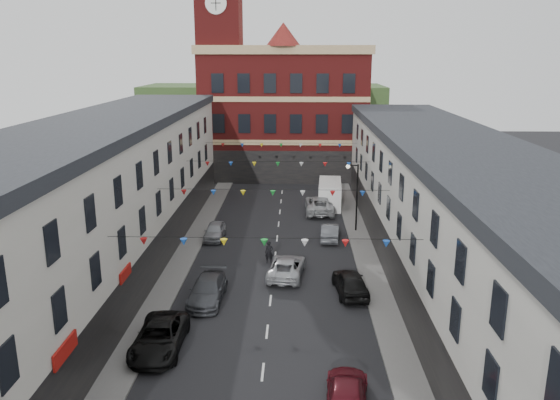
# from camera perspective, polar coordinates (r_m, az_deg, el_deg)

# --- Properties ---
(ground) EXTENTS (160.00, 160.00, 0.00)m
(ground) POSITION_cam_1_polar(r_m,az_deg,el_deg) (34.83, -1.01, -10.46)
(ground) COLOR black
(ground) RESTS_ON ground
(pavement_left) EXTENTS (1.80, 64.00, 0.15)m
(pavement_left) POSITION_cam_1_polar(r_m,az_deg,el_deg) (37.54, -11.56, -8.71)
(pavement_left) COLOR #605E5B
(pavement_left) RESTS_ON ground
(pavement_right) EXTENTS (1.80, 64.00, 0.15)m
(pavement_right) POSITION_cam_1_polar(r_m,az_deg,el_deg) (36.97, 10.02, -9.01)
(pavement_right) COLOR #605E5B
(pavement_right) RESTS_ON ground
(terrace_left) EXTENTS (8.40, 56.00, 10.70)m
(terrace_left) POSITION_cam_1_polar(r_m,az_deg,el_deg) (36.34, -19.87, -1.27)
(terrace_left) COLOR beige
(terrace_left) RESTS_ON ground
(terrace_right) EXTENTS (8.40, 56.00, 9.70)m
(terrace_right) POSITION_cam_1_polar(r_m,az_deg,el_deg) (35.47, 18.43, -2.37)
(terrace_right) COLOR silver
(terrace_right) RESTS_ON ground
(civic_building) EXTENTS (20.60, 13.30, 18.50)m
(civic_building) POSITION_cam_1_polar(r_m,az_deg,el_deg) (69.73, 0.43, 9.33)
(civic_building) COLOR maroon
(civic_building) RESTS_ON ground
(clock_tower) EXTENTS (5.60, 5.60, 30.00)m
(clock_tower) POSITION_cam_1_polar(r_m,az_deg,el_deg) (67.04, -6.26, 14.84)
(clock_tower) COLOR maroon
(clock_tower) RESTS_ON ground
(distant_hill) EXTENTS (40.00, 14.00, 10.00)m
(distant_hill) POSITION_cam_1_polar(r_m,az_deg,el_deg) (94.12, -1.70, 8.86)
(distant_hill) COLOR #335326
(distant_hill) RESTS_ON ground
(street_lamp) EXTENTS (1.10, 0.36, 6.00)m
(street_lamp) POSITION_cam_1_polar(r_m,az_deg,el_deg) (47.02, 7.78, 1.22)
(street_lamp) COLOR black
(street_lamp) RESTS_ON ground
(car_left_c) EXTENTS (2.46, 5.26, 1.46)m
(car_left_c) POSITION_cam_1_polar(r_m,az_deg,el_deg) (29.90, -12.49, -13.82)
(car_left_c) COLOR black
(car_left_c) RESTS_ON ground
(car_left_d) EXTENTS (2.18, 5.05, 1.45)m
(car_left_d) POSITION_cam_1_polar(r_m,az_deg,el_deg) (34.80, -7.60, -9.30)
(car_left_d) COLOR #44464C
(car_left_d) RESTS_ON ground
(car_left_e) EXTENTS (1.58, 3.93, 1.34)m
(car_left_e) POSITION_cam_1_polar(r_m,az_deg,el_deg) (46.02, -6.82, -3.24)
(car_left_e) COLOR #9A9CA2
(car_left_e) RESTS_ON ground
(car_right_c) EXTENTS (2.35, 4.69, 1.31)m
(car_right_c) POSITION_cam_1_polar(r_m,az_deg,el_deg) (25.42, 6.96, -19.36)
(car_right_c) COLOR #59111B
(car_right_c) RESTS_ON ground
(car_right_d) EXTENTS (2.33, 4.76, 1.56)m
(car_right_d) POSITION_cam_1_polar(r_m,az_deg,el_deg) (35.69, 7.36, -8.56)
(car_right_d) COLOR black
(car_right_d) RESTS_ON ground
(car_right_e) EXTENTS (1.77, 4.19, 1.35)m
(car_right_e) POSITION_cam_1_polar(r_m,az_deg,el_deg) (45.72, 5.26, -3.31)
(car_right_e) COLOR #55585E
(car_right_e) RESTS_ON ground
(car_right_f) EXTENTS (2.73, 5.92, 1.64)m
(car_right_f) POSITION_cam_1_polar(r_m,az_deg,el_deg) (53.31, 4.16, -0.46)
(car_right_f) COLOR #A6A8AB
(car_right_f) RESTS_ON ground
(moving_car) EXTENTS (2.84, 5.20, 1.38)m
(moving_car) POSITION_cam_1_polar(r_m,az_deg,el_deg) (38.17, 0.68, -6.98)
(moving_car) COLOR #B1B4B9
(moving_car) RESTS_ON ground
(white_van) EXTENTS (2.54, 5.85, 2.53)m
(white_van) POSITION_cam_1_polar(r_m,az_deg,el_deg) (55.66, 5.23, 0.65)
(white_van) COLOR white
(white_van) RESTS_ON ground
(pedestrian) EXTENTS (0.63, 0.44, 1.68)m
(pedestrian) POSITION_cam_1_polar(r_m,az_deg,el_deg) (40.40, -1.15, -5.49)
(pedestrian) COLOR black
(pedestrian) RESTS_ON ground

